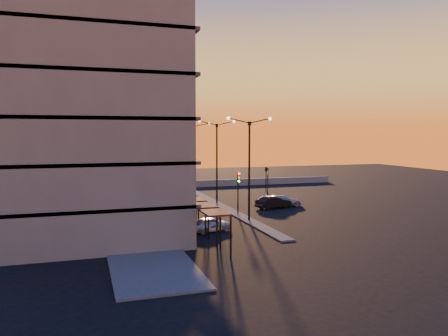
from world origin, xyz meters
TOP-DOWN VIEW (x-y plane):
  - ground at (0.00, 0.00)m, footprint 120.00×120.00m
  - sidewalk_west at (-10.50, 4.00)m, footprint 5.00×40.00m
  - median at (0.00, 10.00)m, footprint 1.20×36.00m
  - parapet at (2.00, 26.00)m, footprint 44.00×0.50m
  - building at (-14.00, 0.03)m, footprint 14.35×17.08m
  - streetlamp_near at (0.00, 0.00)m, footprint 4.32×0.32m
  - streetlamp_mid at (0.00, 10.00)m, footprint 4.32×0.32m
  - streetlamp_far at (0.00, 20.00)m, footprint 4.32×0.32m
  - traffic_light_main at (0.00, 2.87)m, footprint 0.28×0.44m
  - signal_east_a at (8.00, 14.00)m, footprint 0.13×0.16m
  - signal_east_b at (9.50, 18.00)m, footprint 0.42×1.99m
  - car_hatchback at (-4.55, -2.97)m, footprint 3.81×2.16m
  - car_sedan at (5.00, 5.61)m, footprint 4.18×2.19m
  - car_wagon at (6.47, 6.41)m, footprint 4.38×2.01m

SIDE VIEW (x-z plane):
  - ground at x=0.00m, z-range 0.00..0.00m
  - sidewalk_west at x=-10.50m, z-range 0.00..0.12m
  - median at x=0.00m, z-range 0.00..0.12m
  - parapet at x=2.00m, z-range 0.00..1.00m
  - car_hatchback at x=-4.55m, z-range 0.00..1.22m
  - car_wagon at x=6.47m, z-range 0.00..1.24m
  - car_sedan at x=5.00m, z-range 0.00..1.31m
  - signal_east_a at x=8.00m, z-range 0.13..3.73m
  - traffic_light_main at x=0.00m, z-range 0.76..5.01m
  - signal_east_b at x=9.50m, z-range 1.30..4.90m
  - streetlamp_near at x=0.00m, z-range 0.84..10.35m
  - streetlamp_mid at x=0.00m, z-range 0.84..10.35m
  - streetlamp_far at x=0.00m, z-range 0.84..10.35m
  - building at x=-14.00m, z-range -0.59..24.41m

